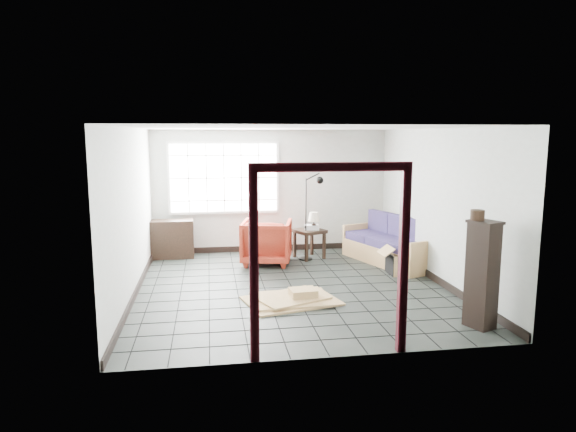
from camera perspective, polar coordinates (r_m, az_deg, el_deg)
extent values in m
plane|color=black|center=(8.57, 0.40, -7.89)|extent=(5.50, 5.50, 0.00)
cube|color=#A6A9A2|center=(10.99, -1.88, 2.79)|extent=(5.00, 0.02, 2.60)
cube|color=#A6A9A2|center=(5.63, 4.88, -3.24)|extent=(5.00, 0.02, 2.60)
cube|color=#A6A9A2|center=(8.27, -16.97, 0.34)|extent=(0.02, 5.50, 2.60)
cube|color=#A6A9A2|center=(9.02, 16.28, 1.07)|extent=(0.02, 5.50, 2.60)
cube|color=white|center=(8.20, 0.42, 9.78)|extent=(5.00, 5.50, 0.02)
cube|color=black|center=(11.17, -1.84, -3.56)|extent=(4.95, 0.03, 0.12)
cube|color=black|center=(8.53, -16.45, -7.92)|extent=(0.03, 5.45, 0.12)
cube|color=black|center=(9.26, 15.83, -6.56)|extent=(0.03, 5.45, 0.12)
cube|color=silver|center=(10.84, -7.13, 4.23)|extent=(2.32, 0.06, 1.52)
cube|color=white|center=(10.80, -7.13, 4.22)|extent=(2.20, 0.02, 1.40)
cube|color=#3C0D15|center=(5.60, -3.81, -5.92)|extent=(0.10, 0.08, 2.10)
cube|color=#3C0D15|center=(5.98, 12.70, -5.15)|extent=(0.10, 0.08, 2.10)
cube|color=#3C0D15|center=(5.56, 4.87, 5.46)|extent=(1.80, 0.08, 0.10)
cube|color=#B47E51|center=(10.26, 11.20, -4.19)|extent=(1.40, 2.13, 0.36)
cube|color=#B47E51|center=(9.49, 15.13, -4.55)|extent=(0.76, 0.32, 0.63)
cube|color=#B47E51|center=(11.02, 7.86, -2.46)|extent=(0.76, 0.32, 0.63)
cube|color=#B47E51|center=(10.41, 12.77, -1.99)|extent=(0.73, 1.89, 0.69)
cube|color=#201B45|center=(9.71, 13.60, -3.47)|extent=(0.88, 0.83, 0.16)
cube|color=#201B45|center=(9.86, 14.89, -1.93)|extent=(0.34, 0.64, 0.51)
cube|color=#201B45|center=(10.19, 11.16, -2.80)|extent=(0.88, 0.83, 0.16)
cube|color=#201B45|center=(10.33, 12.43, -1.34)|extent=(0.34, 0.64, 0.51)
cube|color=#201B45|center=(10.69, 8.94, -2.18)|extent=(0.88, 0.83, 0.16)
cube|color=#201B45|center=(10.82, 10.18, -0.80)|extent=(0.34, 0.64, 0.51)
imported|color=maroon|center=(10.00, -2.39, -2.62)|extent=(1.09, 1.05, 0.95)
cube|color=black|center=(10.41, 2.39, -1.68)|extent=(0.71, 0.71, 0.06)
cube|color=black|center=(10.17, 2.07, -3.60)|extent=(0.07, 0.07, 0.54)
cube|color=black|center=(10.42, 4.03, -3.32)|extent=(0.07, 0.07, 0.54)
cube|color=black|center=(10.52, 0.74, -3.17)|extent=(0.07, 0.07, 0.54)
cube|color=black|center=(10.76, 2.66, -2.91)|extent=(0.07, 0.07, 0.54)
cylinder|color=black|center=(10.33, 2.89, -1.22)|extent=(0.12, 0.12, 0.13)
cylinder|color=black|center=(10.31, 2.90, -0.63)|extent=(0.03, 0.03, 0.09)
cone|color=beige|center=(10.29, 2.90, -0.08)|extent=(0.30, 0.30, 0.18)
cube|color=silver|center=(10.38, 2.66, -1.25)|extent=(0.28, 0.23, 0.10)
cylinder|color=black|center=(10.36, 1.92, -1.27)|extent=(0.02, 0.06, 0.06)
cylinder|color=black|center=(10.39, 1.98, -4.77)|extent=(0.29, 0.29, 0.03)
cylinder|color=black|center=(10.23, 2.01, -0.33)|extent=(0.03, 0.03, 1.62)
cylinder|color=black|center=(10.11, 2.79, 4.41)|extent=(0.28, 0.05, 0.15)
sphere|color=black|center=(10.10, 3.55, 3.99)|extent=(0.16, 0.16, 0.15)
cube|color=black|center=(10.73, -13.11, -2.52)|extent=(1.00, 0.40, 0.78)
cube|color=black|center=(10.73, -13.11, -2.46)|extent=(0.94, 0.35, 0.03)
cube|color=black|center=(7.12, 20.75, -6.18)|extent=(0.37, 0.42, 1.39)
cube|color=black|center=(6.98, 21.07, -0.64)|extent=(0.42, 0.47, 0.03)
cylinder|color=black|center=(6.98, 20.30, 0.10)|extent=(0.21, 0.21, 0.13)
cube|color=#A27B4E|center=(9.61, 12.72, -6.17)|extent=(0.54, 0.44, 0.02)
cube|color=black|center=(9.47, 11.22, -5.25)|extent=(0.02, 0.43, 0.37)
cube|color=#A27B4E|center=(9.67, 14.26, -5.07)|extent=(0.02, 0.43, 0.37)
cube|color=#A27B4E|center=(9.37, 13.24, -5.48)|extent=(0.54, 0.02, 0.37)
cube|color=#A27B4E|center=(9.76, 12.29, -4.86)|extent=(0.54, 0.02, 0.37)
cube|color=#A27B4E|center=(9.39, 10.83, -3.81)|extent=(0.21, 0.43, 0.15)
cube|color=#A27B4E|center=(9.64, 14.73, -3.61)|extent=(0.21, 0.43, 0.15)
cube|color=#A27B4E|center=(7.84, 0.37, -9.39)|extent=(1.54, 1.25, 0.03)
cube|color=#A27B4E|center=(7.84, 0.37, -9.20)|extent=(1.22, 0.94, 0.03)
cube|color=#A27B4E|center=(7.83, 0.37, -9.01)|extent=(1.21, 1.07, 0.03)
cube|color=#A27B4E|center=(7.81, 1.68, -8.50)|extent=(0.42, 0.35, 0.11)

